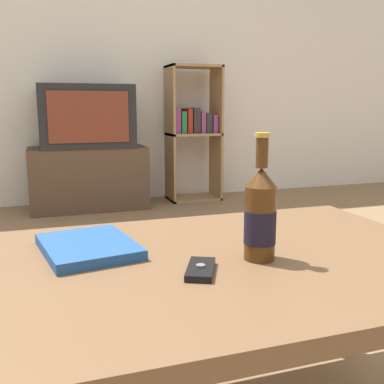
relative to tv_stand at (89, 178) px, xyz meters
name	(u,v)px	position (x,y,z in m)	size (l,w,h in m)	color
back_wall	(83,45)	(0.03, 0.29, 1.05)	(8.00, 0.05, 2.60)	silver
coffee_table	(220,286)	(0.03, -2.73, 0.16)	(1.11, 0.76, 0.48)	brown
tv_stand	(89,178)	(0.00, 0.00, 0.00)	(0.90, 0.43, 0.49)	#4C3828
television	(86,116)	(0.00, 0.00, 0.49)	(0.71, 0.46, 0.48)	black
bookshelf	(193,129)	(0.91, 0.08, 0.37)	(0.44, 0.30, 1.15)	#99754C
beer_bottle	(260,215)	(0.11, -2.77, 0.33)	(0.07, 0.07, 0.28)	#47280F
cell_phone	(201,269)	(-0.05, -2.81, 0.24)	(0.10, 0.13, 0.02)	black
table_book	(88,247)	(-0.25, -2.60, 0.25)	(0.24, 0.28, 0.02)	navy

